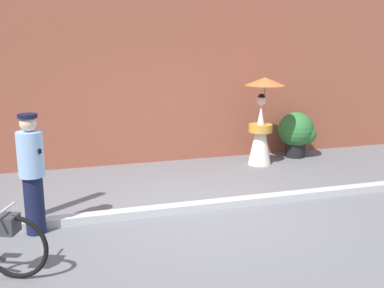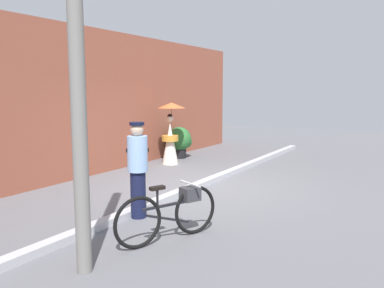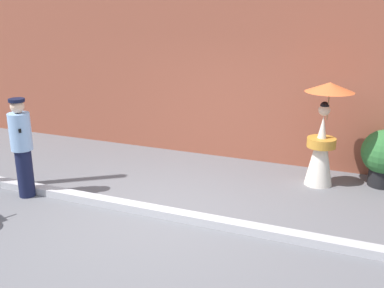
{
  "view_description": "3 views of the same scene",
  "coord_description": "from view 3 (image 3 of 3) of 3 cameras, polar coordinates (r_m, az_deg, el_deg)",
  "views": [
    {
      "loc": [
        -2.05,
        -6.35,
        2.58
      ],
      "look_at": [
        -0.03,
        0.34,
        0.97
      ],
      "focal_mm": 43.04,
      "sensor_mm": 36.0,
      "label": 1
    },
    {
      "loc": [
        -7.49,
        -4.32,
        2.14
      ],
      "look_at": [
        0.12,
        0.28,
        0.94
      ],
      "focal_mm": 36.91,
      "sensor_mm": 36.0,
      "label": 2
    },
    {
      "loc": [
        2.68,
        -5.4,
        2.99
      ],
      "look_at": [
        0.3,
        0.45,
        1.03
      ],
      "focal_mm": 41.47,
      "sensor_mm": 36.0,
      "label": 3
    }
  ],
  "objects": [
    {
      "name": "sidewalk_curb",
      "position": [
        6.7,
        -3.88,
        -8.74
      ],
      "size": [
        14.0,
        0.2,
        0.12
      ],
      "primitive_type": "cube",
      "color": "#B2B2B7",
      "rests_on": "ground_plane"
    },
    {
      "name": "person_with_parasol",
      "position": [
        7.86,
        16.49,
        1.2
      ],
      "size": [
        0.81,
        0.81,
        1.81
      ],
      "color": "silver",
      "rests_on": "ground_plane"
    },
    {
      "name": "building_wall",
      "position": [
        9.05,
        4.8,
        9.95
      ],
      "size": [
        14.0,
        0.4,
        3.71
      ],
      "primitive_type": "cube",
      "color": "brown",
      "rests_on": "ground_plane"
    },
    {
      "name": "person_officer",
      "position": [
        7.59,
        -21.04,
        -0.2
      ],
      "size": [
        0.34,
        0.34,
        1.63
      ],
      "color": "#141938",
      "rests_on": "ground_plane"
    },
    {
      "name": "ground_plane",
      "position": [
        6.73,
        -3.87,
        -9.2
      ],
      "size": [
        30.0,
        30.0,
        0.0
      ],
      "primitive_type": "plane",
      "color": "slate"
    }
  ]
}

